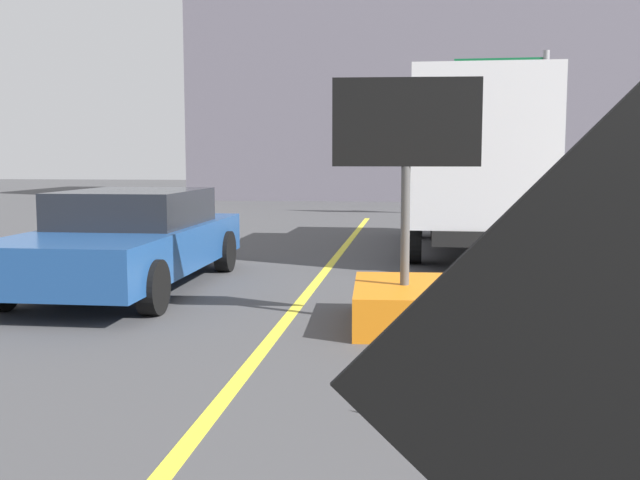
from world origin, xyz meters
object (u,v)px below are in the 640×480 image
(arrow_board_trailer, at_px, (404,282))
(traffic_cone_mid_lane, at_px, (459,385))
(highway_guide_sign, at_px, (518,104))
(box_truck, at_px, (474,160))
(pickup_car, at_px, (130,239))

(arrow_board_trailer, height_order, traffic_cone_mid_lane, arrow_board_trailer)
(traffic_cone_mid_lane, bearing_deg, highway_guide_sign, 81.58)
(box_truck, relative_size, pickup_car, 1.28)
(arrow_board_trailer, height_order, box_truck, box_truck)
(pickup_car, bearing_deg, highway_guide_sign, 62.00)
(highway_guide_sign, bearing_deg, arrow_board_trailer, -101.69)
(highway_guide_sign, relative_size, traffic_cone_mid_lane, 7.53)
(arrow_board_trailer, xyz_separation_m, traffic_cone_mid_lane, (0.42, -3.19, -0.15))
(box_truck, relative_size, highway_guide_sign, 1.31)
(traffic_cone_mid_lane, bearing_deg, box_truck, 85.34)
(box_truck, bearing_deg, traffic_cone_mid_lane, -94.66)
(box_truck, xyz_separation_m, pickup_car, (-5.11, -4.71, -1.10))
(pickup_car, bearing_deg, traffic_cone_mid_lane, -49.63)
(pickup_car, bearing_deg, arrow_board_trailer, -25.80)
(arrow_board_trailer, bearing_deg, highway_guide_sign, 78.31)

